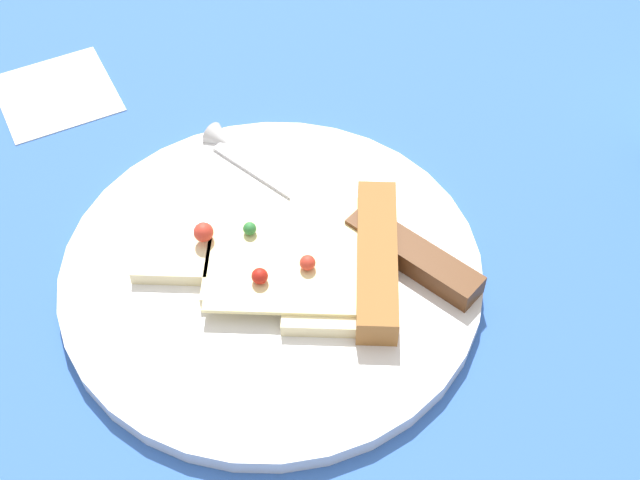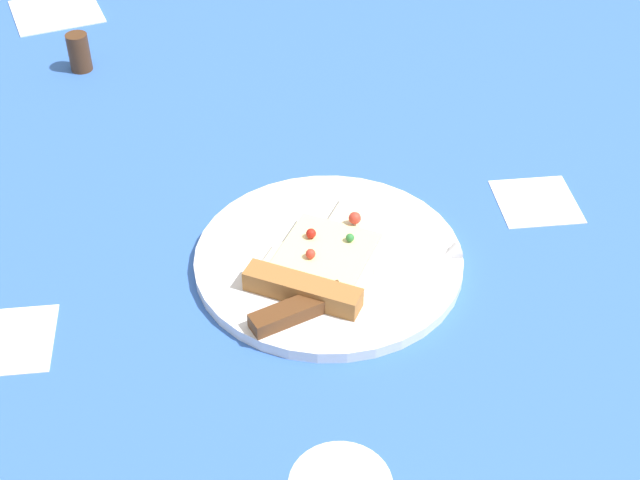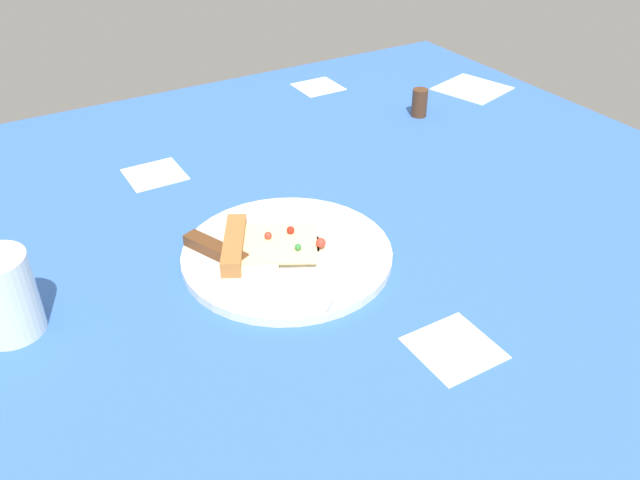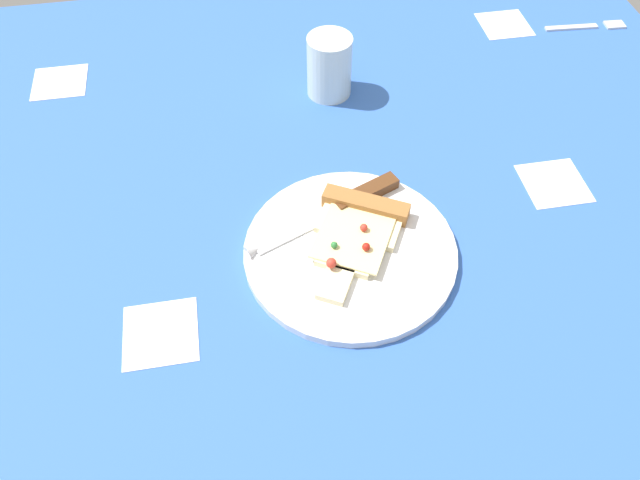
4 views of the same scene
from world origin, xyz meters
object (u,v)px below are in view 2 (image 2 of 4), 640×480
at_px(napkin, 56,11).
at_px(pepper_shaker, 79,52).
at_px(plate, 329,259).
at_px(knife, 339,295).
at_px(pizza_slice, 319,264).

bearing_deg(napkin, pepper_shaker, 16.55).
distance_m(plate, knife, 0.07).
distance_m(plate, pepper_shaker, 0.54).
bearing_deg(plate, napkin, -151.18).
bearing_deg(knife, plate, 159.13).
distance_m(pizza_slice, knife, 0.05).
xyz_separation_m(plate, napkin, (-0.64, -0.35, -0.00)).
distance_m(knife, pepper_shaker, 0.60).
height_order(plate, napkin, plate).
xyz_separation_m(pizza_slice, pepper_shaker, (-0.47, -0.28, 0.01)).
bearing_deg(knife, pepper_shaker, -172.90).
distance_m(knife, napkin, 0.79).
bearing_deg(napkin, plate, 28.82).
distance_m(plate, napkin, 0.73).
bearing_deg(pizza_slice, plate, 90.04).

